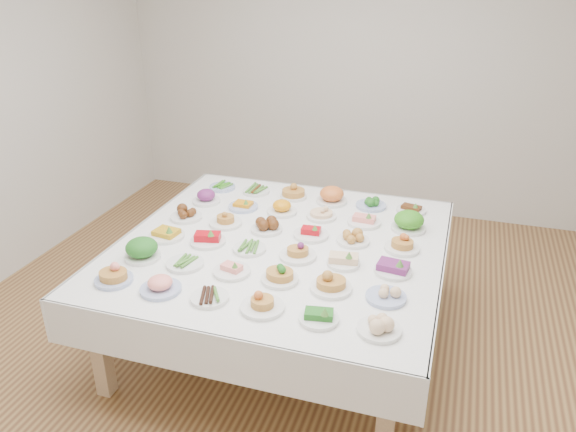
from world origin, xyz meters
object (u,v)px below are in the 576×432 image
(dish_0, at_px, (113,273))
(dish_35, at_px, (411,208))
(dish_18, at_px, (186,213))
(display_table, at_px, (281,253))

(dish_0, xyz_separation_m, dish_35, (1.51, 1.52, -0.03))
(dish_18, bearing_deg, dish_0, -89.73)
(display_table, height_order, dish_18, dish_18)
(dish_0, xyz_separation_m, dish_18, (-0.00, 0.91, -0.01))
(display_table, bearing_deg, dish_18, 168.48)
(display_table, height_order, dish_0, dish_0)
(display_table, relative_size, dish_18, 9.30)
(display_table, distance_m, dish_18, 0.79)
(dish_0, height_order, dish_35, dish_0)
(dish_18, height_order, dish_35, dish_18)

